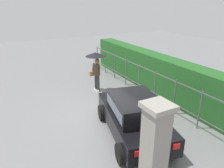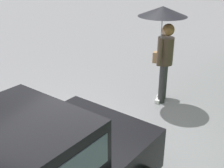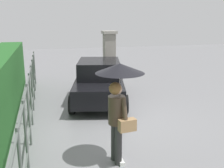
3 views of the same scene
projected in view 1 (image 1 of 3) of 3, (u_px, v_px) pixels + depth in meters
name	position (u px, v px, depth m)	size (l,w,h in m)	color
ground_plane	(105.00, 112.00, 8.93)	(40.00, 40.00, 0.00)	slate
car	(134.00, 114.00, 7.16)	(3.98, 2.52, 1.48)	black
pedestrian	(96.00, 63.00, 10.52)	(0.98, 0.98, 2.08)	#333333
gate_pillar	(154.00, 150.00, 4.77)	(0.60, 0.60, 2.42)	gray
fence_section	(147.00, 81.00, 10.08)	(11.29, 0.05, 1.50)	#59605B
hedge_row	(162.00, 76.00, 10.45)	(12.24, 0.90, 1.90)	#235B23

